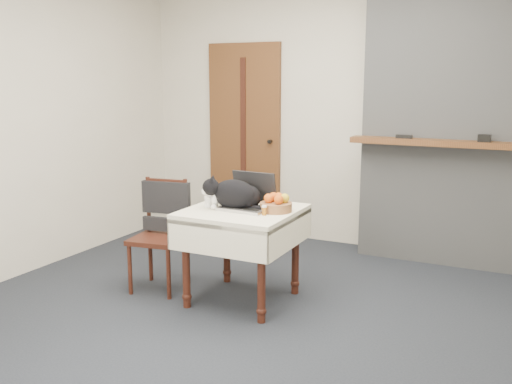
% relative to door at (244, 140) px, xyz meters
% --- Properties ---
extents(ground, '(4.50, 4.50, 0.00)m').
position_rel_door_xyz_m(ground, '(1.20, -1.97, -1.00)').
color(ground, black).
rests_on(ground, ground).
extents(room_shell, '(4.52, 4.01, 2.61)m').
position_rel_door_xyz_m(room_shell, '(1.20, -1.51, 0.76)').
color(room_shell, beige).
rests_on(room_shell, ground).
extents(door, '(0.82, 0.10, 2.00)m').
position_rel_door_xyz_m(door, '(0.00, 0.00, 0.00)').
color(door, brown).
rests_on(door, ground).
extents(chimney, '(1.62, 0.48, 2.60)m').
position_rel_door_xyz_m(chimney, '(2.10, -0.13, 0.30)').
color(chimney, gray).
rests_on(chimney, ground).
extents(side_table, '(0.78, 0.78, 0.70)m').
position_rel_door_xyz_m(side_table, '(0.90, -1.78, -0.41)').
color(side_table, '#39170F').
rests_on(side_table, ground).
extents(laptop, '(0.37, 0.32, 0.26)m').
position_rel_door_xyz_m(laptop, '(0.93, -1.74, -0.23)').
color(laptop, '#B7B7BC').
rests_on(laptop, side_table).
extents(cat, '(0.52, 0.31, 0.25)m').
position_rel_door_xyz_m(cat, '(0.86, -1.80, -0.19)').
color(cat, black).
rests_on(cat, side_table).
extents(cream_jar, '(0.07, 0.07, 0.08)m').
position_rel_door_xyz_m(cream_jar, '(0.65, -1.83, -0.26)').
color(cream_jar, white).
rests_on(cream_jar, side_table).
extents(pill_bottle, '(0.03, 0.03, 0.07)m').
position_rel_door_xyz_m(pill_bottle, '(1.13, -1.88, -0.26)').
color(pill_bottle, '#A55E14').
rests_on(pill_bottle, side_table).
extents(fruit_basket, '(0.23, 0.23, 0.13)m').
position_rel_door_xyz_m(fruit_basket, '(1.15, -1.74, -0.25)').
color(fruit_basket, '#925B3B').
rests_on(fruit_basket, side_table).
extents(desk_clutter, '(0.11, 0.11, 0.01)m').
position_rel_door_xyz_m(desk_clutter, '(1.05, -1.75, -0.30)').
color(desk_clutter, black).
rests_on(desk_clutter, side_table).
extents(chair, '(0.44, 0.43, 0.86)m').
position_rel_door_xyz_m(chair, '(0.20, -1.79, -0.45)').
color(chair, '#39170F').
rests_on(chair, ground).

